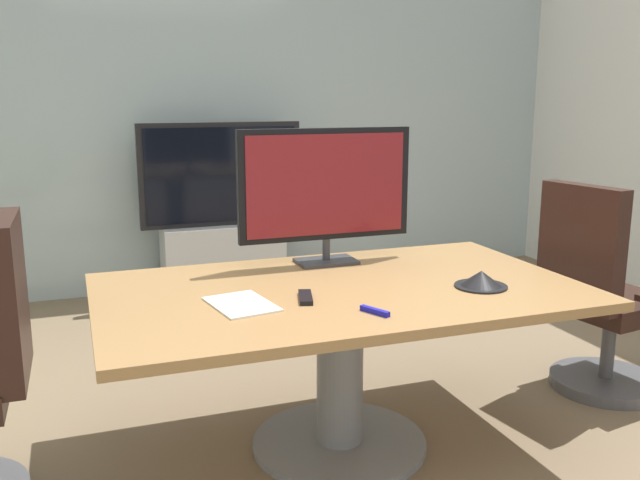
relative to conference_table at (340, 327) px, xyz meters
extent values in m
plane|color=#7A664C|center=(0.09, -0.07, -0.55)|extent=(6.90, 6.90, 0.00)
cube|color=#9EB2B7|center=(0.09, 2.80, 0.85)|extent=(5.90, 0.10, 2.80)
cube|color=olive|center=(0.00, 0.00, 0.16)|extent=(2.00, 1.17, 0.04)
cylinder|color=slate|center=(0.00, 0.00, -0.20)|extent=(0.20, 0.20, 0.68)
cylinder|color=slate|center=(0.00, 0.00, -0.53)|extent=(0.76, 0.76, 0.03)
cube|color=black|center=(-1.27, 0.05, 0.24)|extent=(0.09, 0.46, 0.60)
cylinder|color=#4C4C51|center=(1.54, 0.09, -0.52)|extent=(0.56, 0.56, 0.06)
cylinder|color=#4C4C51|center=(1.54, 0.09, -0.31)|extent=(0.07, 0.07, 0.36)
cube|color=black|center=(1.54, 0.09, -0.09)|extent=(0.55, 0.55, 0.10)
cube|color=black|center=(1.27, 0.05, 0.24)|extent=(0.16, 0.46, 0.60)
cube|color=black|center=(1.48, 0.34, 0.03)|extent=(0.28, 0.09, 0.03)
cube|color=#333338|center=(0.09, 0.41, 0.19)|extent=(0.28, 0.18, 0.02)
cylinder|color=#333338|center=(0.09, 0.41, 0.24)|extent=(0.04, 0.04, 0.10)
cube|color=black|center=(0.09, 0.42, 0.55)|extent=(0.84, 0.04, 0.52)
cube|color=maroon|center=(0.09, 0.40, 0.55)|extent=(0.77, 0.01, 0.47)
cube|color=#B7BABC|center=(0.02, 2.45, -0.27)|extent=(0.90, 0.36, 0.55)
cube|color=black|center=(0.02, 2.43, 0.38)|extent=(1.20, 0.06, 0.76)
cube|color=black|center=(0.02, 2.40, 0.38)|extent=(1.12, 0.01, 0.69)
cone|color=black|center=(0.55, -0.20, 0.21)|extent=(0.19, 0.19, 0.07)
cylinder|color=black|center=(0.55, -0.20, 0.18)|extent=(0.22, 0.22, 0.01)
cube|color=black|center=(-0.19, -0.12, 0.19)|extent=(0.09, 0.18, 0.02)
cube|color=#1919A5|center=(-0.01, -0.38, 0.19)|extent=(0.07, 0.13, 0.02)
cube|color=white|center=(-0.45, -0.11, 0.18)|extent=(0.26, 0.33, 0.01)
camera|label=1|loc=(-1.02, -2.57, 0.97)|focal=38.59mm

